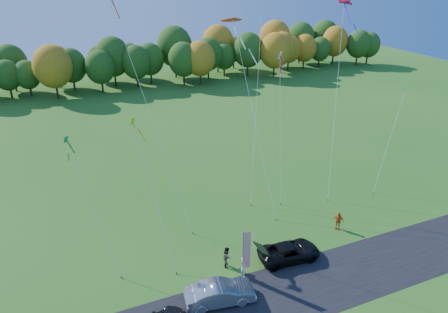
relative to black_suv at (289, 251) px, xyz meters
name	(u,v)px	position (x,y,z in m)	size (l,w,h in m)	color
ground	(252,263)	(-3.06, 0.66, -0.72)	(160.00, 160.00, 0.00)	#255F19
asphalt_strip	(276,297)	(-3.06, -3.34, -0.71)	(90.00, 6.00, 0.01)	black
tree_line	(129,89)	(-3.06, 55.66, -0.72)	(116.00, 12.00, 10.00)	#1E4711
black_suv	(289,251)	(0.00, 0.00, 0.00)	(2.38, 5.16, 1.43)	black
silver_sedan	(220,293)	(-7.03, -2.21, 0.11)	(1.76, 5.04, 1.66)	#A8A7AC
person_tailgate_a	(244,267)	(-4.34, -0.45, 0.20)	(0.67, 0.44, 1.84)	white
person_tailgate_b	(227,257)	(-5.05, 1.19, 0.16)	(0.86, 0.67, 1.76)	gray
person_east	(338,221)	(6.29, 1.91, 0.16)	(1.03, 0.43, 1.75)	#DD4A14
feather_flag	(246,249)	(-4.31, -0.67, 2.03)	(0.58, 0.18, 4.47)	#999999
kite_delta_blue	(145,100)	(-8.64, 10.98, 10.83)	(6.04, 10.41, 24.02)	#4C3F33
kite_parafoil_orange	(261,28)	(4.03, 14.30, 15.69)	(8.68, 12.30, 33.23)	#4C3F33
kite_delta_red	(247,80)	(1.62, 12.16, 11.26)	(2.33, 11.33, 18.50)	#4C3F33
kite_parafoil_rainbow	(336,101)	(10.51, 9.59, 8.81)	(5.96, 7.21, 19.32)	#4C3F33
kite_diamond_yellow	(154,194)	(-9.66, 5.52, 4.68)	(1.55, 7.87, 11.05)	#4C3F33
kite_diamond_green	(94,208)	(-14.35, 5.62, 4.42)	(2.67, 5.71, 10.55)	#4C3F33
kite_diamond_white	(280,129)	(4.35, 9.89, 6.51)	(2.29, 5.33, 14.74)	#4C3F33
kite_diamond_blue_low	(389,141)	(15.96, 6.94, 4.48)	(4.99, 3.11, 10.75)	#4C3F33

